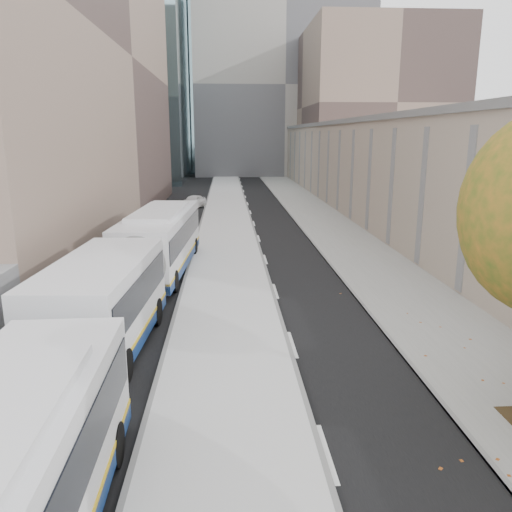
{
  "coord_description": "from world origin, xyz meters",
  "views": [
    {
      "loc": [
        -3.84,
        2.23,
        7.0
      ],
      "look_at": [
        -2.75,
        20.65,
        2.5
      ],
      "focal_mm": 35.0,
      "sensor_mm": 36.0,
      "label": 1
    }
  ],
  "objects": [
    {
      "name": "bus_platform",
      "position": [
        -3.88,
        35.0,
        0.07
      ],
      "size": [
        4.25,
        150.0,
        0.15
      ],
      "primitive_type": "cube",
      "color": "silver",
      "rests_on": "ground"
    },
    {
      "name": "sidewalk",
      "position": [
        4.12,
        35.0,
        0.04
      ],
      "size": [
        4.75,
        150.0,
        0.08
      ],
      "primitive_type": "cube",
      "color": "gray",
      "rests_on": "ground"
    },
    {
      "name": "building_tan",
      "position": [
        15.5,
        64.0,
        4.0
      ],
      "size": [
        18.0,
        92.0,
        8.0
      ],
      "primitive_type": "cube",
      "color": "gray",
      "rests_on": "ground"
    },
    {
      "name": "building_far_block",
      "position": [
        6.0,
        96.0,
        15.0
      ],
      "size": [
        30.0,
        18.0,
        30.0
      ],
      "primitive_type": "cube",
      "color": "gray",
      "rests_on": "ground"
    },
    {
      "name": "bus_far",
      "position": [
        -7.55,
        23.6,
        1.69
      ],
      "size": [
        3.92,
        18.67,
        3.09
      ],
      "rotation": [
        0.0,
        0.0,
        -0.07
      ],
      "color": "white",
      "rests_on": "ground"
    },
    {
      "name": "distant_car",
      "position": [
        -7.08,
        50.9,
        0.65
      ],
      "size": [
        2.66,
        4.08,
        1.29
      ],
      "primitive_type": "imported",
      "rotation": [
        0.0,
        0.0,
        -0.32
      ],
      "color": "white",
      "rests_on": "ground"
    }
  ]
}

